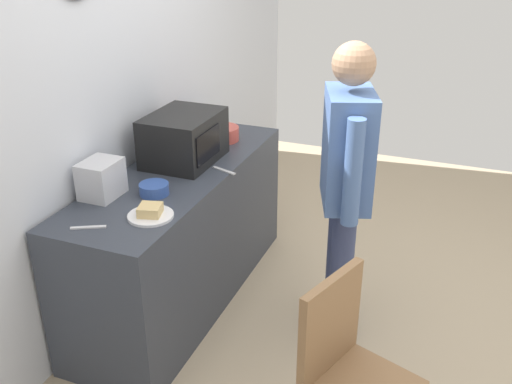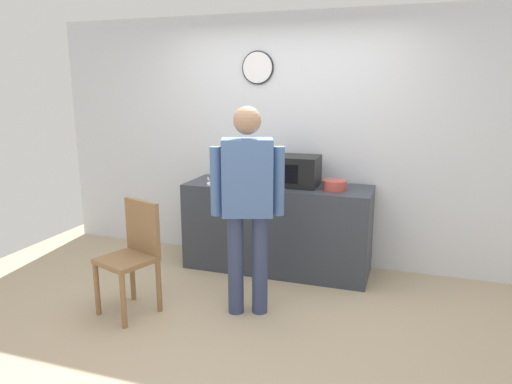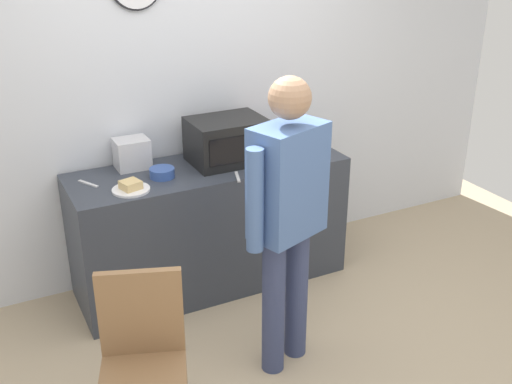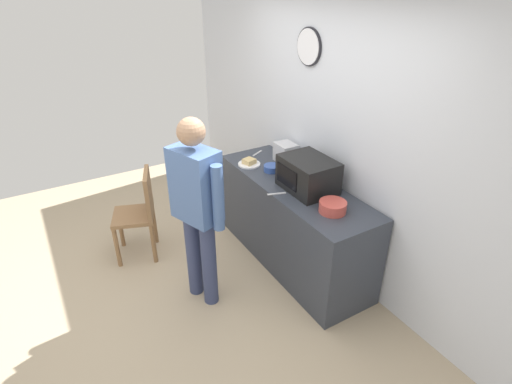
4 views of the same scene
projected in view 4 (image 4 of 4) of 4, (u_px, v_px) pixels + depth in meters
The scene contains 12 objects.
ground_plane at pixel (182, 302), 3.71m from camera, with size 6.00×6.00×0.00m, color tan.
back_wall at pixel (331, 135), 3.80m from camera, with size 5.40×0.13×2.60m.
kitchen_counter at pixel (293, 223), 4.05m from camera, with size 1.88×0.62×0.89m, color #333842.
microwave at pixel (308, 174), 3.66m from camera, with size 0.50×0.39×0.30m.
sandwich_plate at pixel (249, 163), 4.19m from camera, with size 0.23×0.23×0.07m.
salad_bowl at pixel (333, 207), 3.36m from camera, with size 0.23×0.23×0.09m, color #C64C42.
cereal_bowl at pixel (272, 168), 4.06m from camera, with size 0.16×0.16×0.06m, color #33519E.
toaster at pixel (286, 153), 4.23m from camera, with size 0.22×0.18×0.20m, color silver.
fork_utensil at pixel (257, 153), 4.46m from camera, with size 0.17×0.02×0.01m, color silver.
spoon_utensil at pixel (277, 194), 3.65m from camera, with size 0.17×0.02×0.01m, color silver.
person_standing at pixel (197, 202), 3.31m from camera, with size 0.56×0.36×1.72m.
wooden_chair at pixel (140, 211), 4.11m from camera, with size 0.51×0.51×0.94m.
Camera 4 is at (2.74, -0.83, 2.66)m, focal length 28.54 mm.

